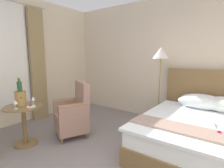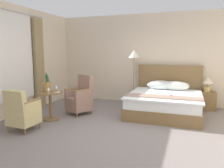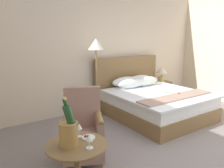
{
  "view_description": "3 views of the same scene",
  "coord_description": "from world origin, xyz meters",
  "px_view_note": "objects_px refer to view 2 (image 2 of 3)",
  "views": [
    {
      "loc": [
        0.97,
        -1.2,
        1.52
      ],
      "look_at": [
        -0.84,
        1.28,
        1.03
      ],
      "focal_mm": 28.0,
      "sensor_mm": 36.0,
      "label": 1
    },
    {
      "loc": [
        1.23,
        -4.16,
        1.64
      ],
      "look_at": [
        -0.64,
        1.07,
        0.83
      ],
      "focal_mm": 35.0,
      "sensor_mm": 36.0,
      "label": 2
    },
    {
      "loc": [
        -2.75,
        -1.65,
        1.72
      ],
      "look_at": [
        -0.86,
        1.16,
        1.0
      ],
      "focal_mm": 35.0,
      "sensor_mm": 36.0,
      "label": 3
    }
  ],
  "objects_px": {
    "wine_glass_near_edge": "(56,87)",
    "armchair_by_window": "(80,98)",
    "bedside_lamp": "(208,82)",
    "champagne_bucket": "(47,85)",
    "bed": "(165,101)",
    "side_table_round": "(50,103)",
    "wine_glass_near_bucket": "(48,89)",
    "nightstand": "(207,101)",
    "snack_plate": "(57,92)",
    "armchair_facing_bed": "(22,112)",
    "floor_lamp_brass": "(134,59)"
  },
  "relations": [
    {
      "from": "champagne_bucket",
      "to": "wine_glass_near_edge",
      "type": "height_order",
      "value": "champagne_bucket"
    },
    {
      "from": "floor_lamp_brass",
      "to": "bedside_lamp",
      "type": "bearing_deg",
      "value": 2.61
    },
    {
      "from": "nightstand",
      "to": "armchair_facing_bed",
      "type": "height_order",
      "value": "armchair_facing_bed"
    },
    {
      "from": "bedside_lamp",
      "to": "champagne_bucket",
      "type": "relative_size",
      "value": 0.85
    },
    {
      "from": "wine_glass_near_bucket",
      "to": "snack_plate",
      "type": "relative_size",
      "value": 1.01
    },
    {
      "from": "side_table_round",
      "to": "wine_glass_near_bucket",
      "type": "relative_size",
      "value": 4.73
    },
    {
      "from": "nightstand",
      "to": "bedside_lamp",
      "type": "relative_size",
      "value": 1.23
    },
    {
      "from": "snack_plate",
      "to": "side_table_round",
      "type": "bearing_deg",
      "value": -161.79
    },
    {
      "from": "side_table_round",
      "to": "champagne_bucket",
      "type": "height_order",
      "value": "champagne_bucket"
    },
    {
      "from": "wine_glass_near_edge",
      "to": "side_table_round",
      "type": "bearing_deg",
      "value": -125.17
    },
    {
      "from": "wine_glass_near_edge",
      "to": "armchair_by_window",
      "type": "height_order",
      "value": "armchair_by_window"
    },
    {
      "from": "bedside_lamp",
      "to": "armchair_facing_bed",
      "type": "relative_size",
      "value": 0.47
    },
    {
      "from": "bed",
      "to": "side_table_round",
      "type": "distance_m",
      "value": 3.0
    },
    {
      "from": "bed",
      "to": "side_table_round",
      "type": "relative_size",
      "value": 3.05
    },
    {
      "from": "floor_lamp_brass",
      "to": "champagne_bucket",
      "type": "bearing_deg",
      "value": -125.59
    },
    {
      "from": "nightstand",
      "to": "side_table_round",
      "type": "distance_m",
      "value": 4.34
    },
    {
      "from": "floor_lamp_brass",
      "to": "armchair_facing_bed",
      "type": "distance_m",
      "value": 3.63
    },
    {
      "from": "bed",
      "to": "armchair_by_window",
      "type": "distance_m",
      "value": 2.3
    },
    {
      "from": "side_table_round",
      "to": "wine_glass_near_edge",
      "type": "bearing_deg",
      "value": 54.83
    },
    {
      "from": "nightstand",
      "to": "armchair_by_window",
      "type": "relative_size",
      "value": 0.5
    },
    {
      "from": "nightstand",
      "to": "champagne_bucket",
      "type": "height_order",
      "value": "champagne_bucket"
    },
    {
      "from": "bed",
      "to": "armchair_facing_bed",
      "type": "relative_size",
      "value": 2.33
    },
    {
      "from": "bedside_lamp",
      "to": "champagne_bucket",
      "type": "bearing_deg",
      "value": -148.08
    },
    {
      "from": "bedside_lamp",
      "to": "side_table_round",
      "type": "distance_m",
      "value": 4.35
    },
    {
      "from": "floor_lamp_brass",
      "to": "wine_glass_near_bucket",
      "type": "bearing_deg",
      "value": -121.36
    },
    {
      "from": "side_table_round",
      "to": "snack_plate",
      "type": "height_order",
      "value": "snack_plate"
    },
    {
      "from": "floor_lamp_brass",
      "to": "armchair_facing_bed",
      "type": "bearing_deg",
      "value": -117.57
    },
    {
      "from": "nightstand",
      "to": "side_table_round",
      "type": "xyz_separation_m",
      "value": [
        -3.66,
        -2.33,
        0.15
      ]
    },
    {
      "from": "wine_glass_near_bucket",
      "to": "wine_glass_near_edge",
      "type": "height_order",
      "value": "wine_glass_near_edge"
    },
    {
      "from": "armchair_by_window",
      "to": "wine_glass_near_bucket",
      "type": "bearing_deg",
      "value": -112.42
    },
    {
      "from": "bed",
      "to": "side_table_round",
      "type": "height_order",
      "value": "bed"
    },
    {
      "from": "side_table_round",
      "to": "champagne_bucket",
      "type": "distance_m",
      "value": 0.44
    },
    {
      "from": "wine_glass_near_bucket",
      "to": "wine_glass_near_edge",
      "type": "distance_m",
      "value": 0.28
    },
    {
      "from": "floor_lamp_brass",
      "to": "wine_glass_near_bucket",
      "type": "xyz_separation_m",
      "value": [
        -1.45,
        -2.38,
        -0.66
      ]
    },
    {
      "from": "bedside_lamp",
      "to": "armchair_facing_bed",
      "type": "xyz_separation_m",
      "value": [
        -3.75,
        -3.19,
        -0.39
      ]
    },
    {
      "from": "wine_glass_near_edge",
      "to": "wine_glass_near_bucket",
      "type": "bearing_deg",
      "value": -95.17
    },
    {
      "from": "side_table_round",
      "to": "bed",
      "type": "bearing_deg",
      "value": 31.03
    },
    {
      "from": "bedside_lamp",
      "to": "armchair_by_window",
      "type": "height_order",
      "value": "armchair_by_window"
    },
    {
      "from": "wine_glass_near_bucket",
      "to": "bedside_lamp",
      "type": "bearing_deg",
      "value": 34.63
    },
    {
      "from": "side_table_round",
      "to": "champagne_bucket",
      "type": "xyz_separation_m",
      "value": [
        -0.07,
        0.01,
        0.43
      ]
    },
    {
      "from": "armchair_facing_bed",
      "to": "floor_lamp_brass",
      "type": "bearing_deg",
      "value": 62.43
    },
    {
      "from": "champagne_bucket",
      "to": "nightstand",
      "type": "bearing_deg",
      "value": 31.92
    },
    {
      "from": "wine_glass_near_edge",
      "to": "floor_lamp_brass",
      "type": "bearing_deg",
      "value": 55.82
    },
    {
      "from": "wine_glass_near_edge",
      "to": "snack_plate",
      "type": "relative_size",
      "value": 1.07
    },
    {
      "from": "nightstand",
      "to": "snack_plate",
      "type": "relative_size",
      "value": 3.64
    },
    {
      "from": "snack_plate",
      "to": "armchair_facing_bed",
      "type": "distance_m",
      "value": 0.98
    },
    {
      "from": "nightstand",
      "to": "snack_plate",
      "type": "bearing_deg",
      "value": -146.93
    },
    {
      "from": "snack_plate",
      "to": "armchair_facing_bed",
      "type": "relative_size",
      "value": 0.16
    },
    {
      "from": "nightstand",
      "to": "armchair_facing_bed",
      "type": "bearing_deg",
      "value": -139.65
    },
    {
      "from": "floor_lamp_brass",
      "to": "armchair_by_window",
      "type": "height_order",
      "value": "floor_lamp_brass"
    }
  ]
}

